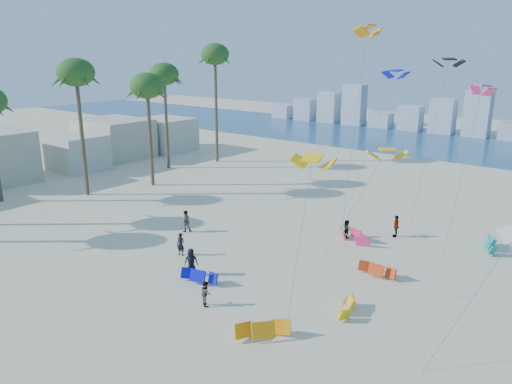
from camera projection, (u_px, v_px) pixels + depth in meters
The scene contains 10 objects.
ground at pixel (43, 317), 28.05m from camera, with size 220.00×220.00×0.00m, color beige.
ocean at pixel (449, 143), 81.94m from camera, with size 220.00×220.00×0.00m, color navy.
kitesurfer_near at pixel (181, 244), 36.39m from camera, with size 0.64×0.42×1.74m, color black.
kitesurfer_mid at pixel (206, 293), 29.18m from camera, with size 0.75×0.59×1.55m, color gray.
kitesurfers_far at pixel (338, 250), 35.29m from camera, with size 32.11×16.85×1.92m.
grounded_kites at pixel (342, 271), 32.91m from camera, with size 15.79×23.70×1.03m.
flying_kites at pixel (461, 94), 34.35m from camera, with size 25.41×27.38×18.57m.
palm_row at pixel (71, 84), 50.13m from camera, with size 10.94×44.80×16.04m.
beachfront_buildings at pixel (61, 149), 63.21m from camera, with size 11.50×43.00×6.00m.
distant_skyline at pixel (462, 119), 89.29m from camera, with size 85.00×3.00×8.40m.
Camera 1 is at (25.29, -11.68, 14.71)m, focal length 33.95 mm.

